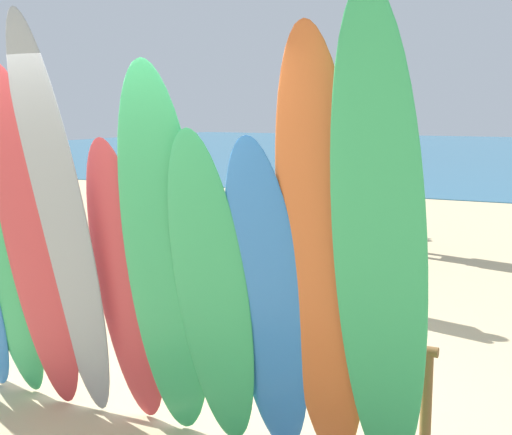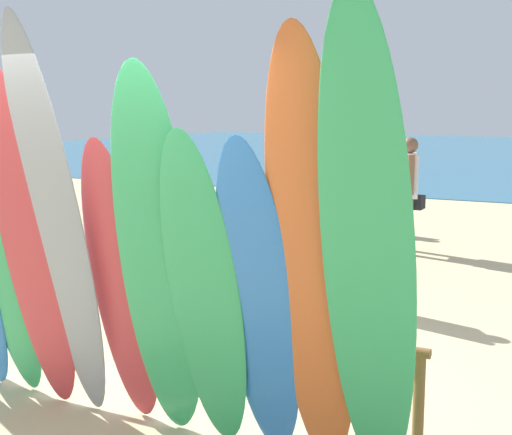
{
  "view_description": "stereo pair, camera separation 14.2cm",
  "coord_description": "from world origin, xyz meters",
  "px_view_note": "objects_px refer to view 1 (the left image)",
  "views": [
    {
      "loc": [
        2.75,
        -4.08,
        2.17
      ],
      "look_at": [
        0.0,
        1.59,
        1.19
      ],
      "focal_mm": 49.37,
      "sensor_mm": 36.0,
      "label": 1
    },
    {
      "loc": [
        2.88,
        -4.02,
        2.17
      ],
      "look_at": [
        0.0,
        1.59,
        1.19
      ],
      "focal_mm": 49.37,
      "sensor_mm": 36.0,
      "label": 2
    }
  ],
  "objects_px": {
    "surfboard_red_3": "(35,247)",
    "surfboard_green_7": "(212,296)",
    "surfboard_red_5": "(126,286)",
    "beachgoer_near_rack": "(402,186)",
    "beachgoer_photographing": "(324,224)",
    "beachgoer_midbeach": "(318,174)",
    "surfboard_green_6": "(165,259)",
    "surfboard_rack": "(159,327)",
    "surfboard_blue_8": "(267,306)",
    "surfboard_green_10": "(380,264)",
    "surfboard_grey_4": "(62,228)",
    "surfboard_orange_9": "(322,266)"
  },
  "relations": [
    {
      "from": "surfboard_red_3",
      "to": "surfboard_green_7",
      "type": "distance_m",
      "value": 1.39
    },
    {
      "from": "surfboard_red_5",
      "to": "beachgoer_near_rack",
      "type": "bearing_deg",
      "value": 91.95
    },
    {
      "from": "surfboard_red_5",
      "to": "beachgoer_photographing",
      "type": "relative_size",
      "value": 1.32
    },
    {
      "from": "surfboard_green_7",
      "to": "beachgoer_midbeach",
      "type": "height_order",
      "value": "surfboard_green_7"
    },
    {
      "from": "beachgoer_photographing",
      "to": "beachgoer_midbeach",
      "type": "xyz_separation_m",
      "value": [
        -1.91,
        4.81,
        0.08
      ]
    },
    {
      "from": "surfboard_red_3",
      "to": "surfboard_green_6",
      "type": "xyz_separation_m",
      "value": [
        1.03,
        0.05,
        0.0
      ]
    },
    {
      "from": "beachgoer_photographing",
      "to": "beachgoer_near_rack",
      "type": "xyz_separation_m",
      "value": [
        0.08,
        3.15,
        0.12
      ]
    },
    {
      "from": "beachgoer_photographing",
      "to": "surfboard_rack",
      "type": "bearing_deg",
      "value": -37.77
    },
    {
      "from": "surfboard_green_6",
      "to": "beachgoer_midbeach",
      "type": "height_order",
      "value": "surfboard_green_6"
    },
    {
      "from": "surfboard_blue_8",
      "to": "surfboard_rack",
      "type": "bearing_deg",
      "value": 159.12
    },
    {
      "from": "surfboard_green_7",
      "to": "surfboard_blue_8",
      "type": "height_order",
      "value": "surfboard_green_7"
    },
    {
      "from": "surfboard_green_10",
      "to": "surfboard_blue_8",
      "type": "bearing_deg",
      "value": 165.2
    },
    {
      "from": "surfboard_rack",
      "to": "surfboard_green_6",
      "type": "relative_size",
      "value": 1.58
    },
    {
      "from": "surfboard_red_5",
      "to": "beachgoer_near_rack",
      "type": "relative_size",
      "value": 1.17
    },
    {
      "from": "surfboard_rack",
      "to": "surfboard_red_3",
      "type": "bearing_deg",
      "value": -144.43
    },
    {
      "from": "surfboard_red_3",
      "to": "beachgoer_photographing",
      "type": "bearing_deg",
      "value": 76.74
    },
    {
      "from": "surfboard_green_10",
      "to": "beachgoer_midbeach",
      "type": "xyz_separation_m",
      "value": [
        -3.64,
        8.65,
        -0.4
      ]
    },
    {
      "from": "surfboard_grey_4",
      "to": "surfboard_red_5",
      "type": "relative_size",
      "value": 1.39
    },
    {
      "from": "surfboard_rack",
      "to": "beachgoer_photographing",
      "type": "xyz_separation_m",
      "value": [
        0.05,
        3.25,
        0.27
      ]
    },
    {
      "from": "surfboard_red_5",
      "to": "beachgoer_near_rack",
      "type": "height_order",
      "value": "surfboard_red_5"
    },
    {
      "from": "surfboard_rack",
      "to": "surfboard_red_5",
      "type": "xyz_separation_m",
      "value": [
        -0.01,
        -0.36,
        0.38
      ]
    },
    {
      "from": "surfboard_orange_9",
      "to": "surfboard_blue_8",
      "type": "bearing_deg",
      "value": 169.57
    },
    {
      "from": "surfboard_red_3",
      "to": "beachgoer_photographing",
      "type": "distance_m",
      "value": 3.82
    },
    {
      "from": "surfboard_grey_4",
      "to": "beachgoer_near_rack",
      "type": "distance_m",
      "value": 6.96
    },
    {
      "from": "surfboard_green_6",
      "to": "surfboard_green_10",
      "type": "height_order",
      "value": "surfboard_green_10"
    },
    {
      "from": "surfboard_grey_4",
      "to": "surfboard_rack",
      "type": "bearing_deg",
      "value": 56.8
    },
    {
      "from": "surfboard_red_3",
      "to": "surfboard_blue_8",
      "type": "distance_m",
      "value": 1.75
    },
    {
      "from": "surfboard_blue_8",
      "to": "surfboard_green_10",
      "type": "bearing_deg",
      "value": -11.35
    },
    {
      "from": "beachgoer_midbeach",
      "to": "surfboard_rack",
      "type": "bearing_deg",
      "value": 77.17
    },
    {
      "from": "surfboard_red_5",
      "to": "surfboard_blue_8",
      "type": "height_order",
      "value": "surfboard_blue_8"
    },
    {
      "from": "surfboard_green_7",
      "to": "beachgoer_photographing",
      "type": "relative_size",
      "value": 1.37
    },
    {
      "from": "surfboard_rack",
      "to": "surfboard_green_7",
      "type": "xyz_separation_m",
      "value": [
        0.69,
        -0.45,
        0.42
      ]
    },
    {
      "from": "beachgoer_midbeach",
      "to": "surfboard_orange_9",
      "type": "bearing_deg",
      "value": 85.15
    },
    {
      "from": "surfboard_rack",
      "to": "surfboard_grey_4",
      "type": "bearing_deg",
      "value": -127.06
    },
    {
      "from": "surfboard_red_5",
      "to": "surfboard_red_3",
      "type": "bearing_deg",
      "value": -166.21
    },
    {
      "from": "surfboard_grey_4",
      "to": "beachgoer_photographing",
      "type": "height_order",
      "value": "surfboard_grey_4"
    },
    {
      "from": "surfboard_red_5",
      "to": "surfboard_orange_9",
      "type": "bearing_deg",
      "value": -2.24
    },
    {
      "from": "beachgoer_photographing",
      "to": "beachgoer_midbeach",
      "type": "height_order",
      "value": "beachgoer_midbeach"
    },
    {
      "from": "surfboard_grey_4",
      "to": "surfboard_green_7",
      "type": "distance_m",
      "value": 1.15
    },
    {
      "from": "surfboard_red_3",
      "to": "surfboard_green_10",
      "type": "distance_m",
      "value": 2.46
    },
    {
      "from": "surfboard_green_7",
      "to": "surfboard_red_5",
      "type": "bearing_deg",
      "value": 176.22
    },
    {
      "from": "surfboard_red_3",
      "to": "surfboard_blue_8",
      "type": "height_order",
      "value": "surfboard_red_3"
    },
    {
      "from": "surfboard_grey_4",
      "to": "beachgoer_photographing",
      "type": "distance_m",
      "value": 3.83
    },
    {
      "from": "surfboard_blue_8",
      "to": "beachgoer_near_rack",
      "type": "bearing_deg",
      "value": 99.18
    },
    {
      "from": "surfboard_red_3",
      "to": "surfboard_green_6",
      "type": "bearing_deg",
      "value": 0.38
    },
    {
      "from": "surfboard_red_5",
      "to": "surfboard_grey_4",
      "type": "bearing_deg",
      "value": -153.45
    },
    {
      "from": "beachgoer_photographing",
      "to": "beachgoer_near_rack",
      "type": "distance_m",
      "value": 3.15
    },
    {
      "from": "surfboard_red_5",
      "to": "surfboard_green_6",
      "type": "distance_m",
      "value": 0.44
    },
    {
      "from": "surfboard_blue_8",
      "to": "surfboard_orange_9",
      "type": "height_order",
      "value": "surfboard_orange_9"
    },
    {
      "from": "surfboard_grey_4",
      "to": "surfboard_green_7",
      "type": "height_order",
      "value": "surfboard_grey_4"
    }
  ]
}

